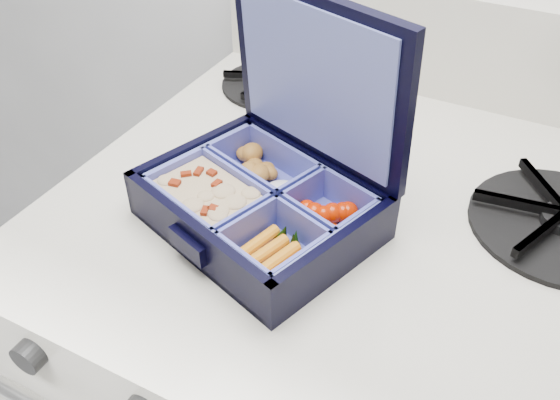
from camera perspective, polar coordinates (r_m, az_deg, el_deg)
The scene contains 3 objects.
bento_box at distance 0.60m, azimuth -2.04°, elevation -0.51°, with size 0.22×0.17×0.05m, color black, non-canonical shape.
burner_grate_rear at distance 0.86m, azimuth -0.56°, elevation 11.42°, with size 0.15×0.15×0.02m, color black.
fork at distance 0.72m, azimuth 4.42°, elevation 4.41°, with size 0.02×0.18×0.01m, color #BABABA, non-canonical shape.
Camera 1 is at (0.59, 1.18, 1.33)m, focal length 38.00 mm.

